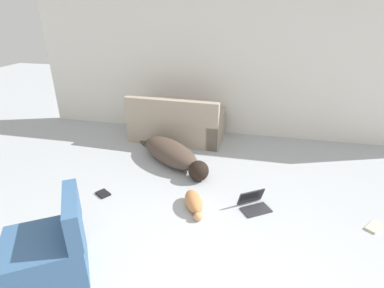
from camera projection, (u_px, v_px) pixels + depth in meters
wall_back at (242, 65)px, 5.28m from camera, size 7.75×0.06×2.60m
couch at (177, 125)px, 5.44m from camera, size 1.67×0.86×0.83m
dog at (173, 154)px, 4.61m from camera, size 1.48×1.24×0.34m
cat at (194, 202)px, 3.61m from camera, size 0.36×0.59×0.18m
laptop_open at (253, 202)px, 3.64m from camera, size 0.44×0.42×0.21m
book_cream at (374, 227)px, 3.31m from camera, size 0.23×0.24×0.02m
book_black at (103, 194)px, 3.90m from camera, size 0.22×0.21×0.02m
side_chair at (49, 252)px, 2.63m from camera, size 0.90×0.88×0.79m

